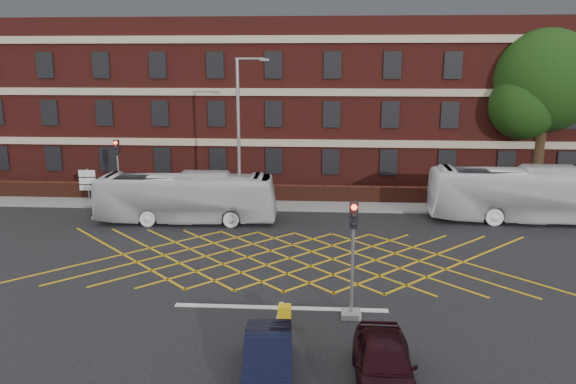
# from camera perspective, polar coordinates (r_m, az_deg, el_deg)

# --- Properties ---
(ground) EXTENTS (120.00, 120.00, 0.00)m
(ground) POSITION_cam_1_polar(r_m,az_deg,el_deg) (24.64, -0.12, -8.31)
(ground) COLOR black
(ground) RESTS_ON ground
(victorian_building) EXTENTS (51.00, 12.17, 20.40)m
(victorian_building) POSITION_cam_1_polar(r_m,az_deg,el_deg) (44.93, 2.15, 11.55)
(victorian_building) COLOR #551A15
(victorian_building) RESTS_ON ground
(boundary_wall) EXTENTS (56.00, 0.50, 1.10)m
(boundary_wall) POSITION_cam_1_polar(r_m,az_deg,el_deg) (36.91, 1.26, -0.17)
(boundary_wall) COLOR #491E13
(boundary_wall) RESTS_ON ground
(far_pavement) EXTENTS (60.00, 3.00, 0.12)m
(far_pavement) POSITION_cam_1_polar(r_m,az_deg,el_deg) (36.05, 1.18, -1.29)
(far_pavement) COLOR slate
(far_pavement) RESTS_ON ground
(box_junction_hatching) EXTENTS (8.22, 8.22, 0.02)m
(box_junction_hatching) POSITION_cam_1_polar(r_m,az_deg,el_deg) (26.50, 0.18, -6.73)
(box_junction_hatching) COLOR #CC990C
(box_junction_hatching) RESTS_ON ground
(stop_line) EXTENTS (8.00, 0.30, 0.02)m
(stop_line) POSITION_cam_1_polar(r_m,az_deg,el_deg) (21.42, -0.77, -11.68)
(stop_line) COLOR silver
(stop_line) RESTS_ON ground
(bus_left) EXTENTS (10.32, 2.69, 2.86)m
(bus_left) POSITION_cam_1_polar(r_m,az_deg,el_deg) (32.59, -10.32, -0.57)
(bus_left) COLOR silver
(bus_left) RESTS_ON ground
(bus_right) EXTENTS (11.51, 3.08, 3.18)m
(bus_right) POSITION_cam_1_polar(r_m,az_deg,el_deg) (35.03, 23.39, -0.23)
(bus_right) COLOR white
(bus_right) RESTS_ON ground
(car_navy) EXTENTS (1.67, 4.04, 1.30)m
(car_navy) POSITION_cam_1_polar(r_m,az_deg,el_deg) (16.88, -2.02, -16.46)
(car_navy) COLOR black
(car_navy) RESTS_ON ground
(car_maroon) EXTENTS (1.75, 4.25, 1.44)m
(car_maroon) POSITION_cam_1_polar(r_m,az_deg,el_deg) (16.67, 9.72, -16.79)
(car_maroon) COLOR black
(car_maroon) RESTS_ON ground
(deciduous_tree) EXTENTS (7.30, 6.89, 11.23)m
(deciduous_tree) POSITION_cam_1_polar(r_m,az_deg,el_deg) (41.64, 24.50, 9.55)
(deciduous_tree) COLOR black
(deciduous_tree) RESTS_ON ground
(traffic_light_near) EXTENTS (0.70, 0.70, 4.27)m
(traffic_light_near) POSITION_cam_1_polar(r_m,az_deg,el_deg) (20.18, 6.54, -7.95)
(traffic_light_near) COLOR slate
(traffic_light_near) RESTS_ON ground
(traffic_light_far) EXTENTS (0.70, 0.70, 4.27)m
(traffic_light_far) POSITION_cam_1_polar(r_m,az_deg,el_deg) (36.98, -16.81, 1.22)
(traffic_light_far) COLOR slate
(traffic_light_far) RESTS_ON ground
(street_lamp) EXTENTS (2.25, 1.00, 9.23)m
(street_lamp) POSITION_cam_1_polar(r_m,az_deg,el_deg) (32.07, -4.86, 2.61)
(street_lamp) COLOR slate
(street_lamp) RESTS_ON ground
(direction_signs) EXTENTS (1.10, 0.16, 2.20)m
(direction_signs) POSITION_cam_1_polar(r_m,az_deg,el_deg) (39.05, -19.70, 1.04)
(direction_signs) COLOR gray
(direction_signs) RESTS_ON ground
(utility_cabinet) EXTENTS (0.44, 0.41, 0.84)m
(utility_cabinet) POSITION_cam_1_polar(r_m,az_deg,el_deg) (19.76, -0.36, -12.58)
(utility_cabinet) COLOR gold
(utility_cabinet) RESTS_ON ground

